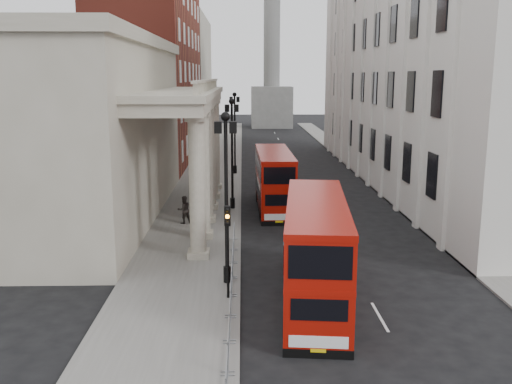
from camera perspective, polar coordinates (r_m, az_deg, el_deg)
name	(u,v)px	position (r m, az deg, el deg)	size (l,w,h in m)	color
ground	(239,318)	(24.73, -1.72, -12.49)	(260.00, 260.00, 0.00)	black
sidewalk_west	(209,185)	(53.63, -4.74, 0.74)	(6.00, 140.00, 0.12)	slate
sidewalk_east	(383,184)	(55.17, 12.63, 0.80)	(3.00, 140.00, 0.12)	slate
kerb	(240,184)	(53.53, -1.59, 0.77)	(0.20, 140.00, 0.14)	slate
portico_building	(92,134)	(42.17, -16.11, 5.55)	(9.00, 28.00, 12.00)	gray
brick_building	(154,68)	(71.40, -10.20, 12.11)	(9.00, 32.00, 22.00)	maroon
west_building_far	(182,76)	(103.15, -7.46, 11.40)	(9.00, 30.00, 20.00)	gray
east_building	(411,49)	(56.89, 15.22, 13.60)	(8.00, 55.00, 25.00)	silver
monument_column	(272,45)	(114.89, 1.59, 14.48)	(8.00, 8.00, 54.20)	#60605E
lamp_post_south	(226,187)	(27.10, -3.00, 0.55)	(1.05, 0.44, 8.32)	black
lamp_post_mid	(232,146)	(42.91, -2.41, 4.62)	(1.05, 0.44, 8.32)	black
lamp_post_north	(235,127)	(58.82, -2.14, 6.50)	(1.05, 0.44, 8.32)	black
traffic_light	(228,235)	(25.55, -2.86, -4.29)	(0.28, 0.33, 4.30)	black
crowd_barriers	(232,284)	(26.54, -2.46, -9.21)	(0.50, 18.75, 1.10)	gray
bus_near	(316,250)	(25.67, 6.01, -5.82)	(3.69, 11.00, 4.66)	#9A0F07
bus_far	(274,179)	(43.52, 1.83, 1.28)	(2.64, 10.34, 4.45)	#A21007
pedestrian_a	(198,207)	(40.50, -5.79, -1.49)	(0.63, 0.41, 1.72)	black
pedestrian_b	(184,210)	(39.34, -7.22, -1.77)	(0.93, 0.73, 1.92)	black
pedestrian_c	(195,208)	(40.32, -6.09, -1.62)	(0.80, 0.52, 1.64)	black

